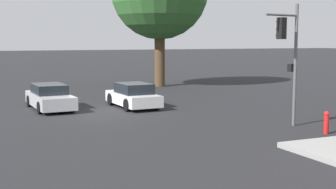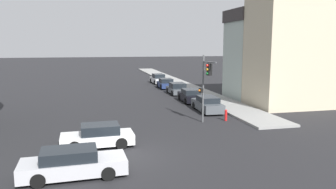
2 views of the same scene
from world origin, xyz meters
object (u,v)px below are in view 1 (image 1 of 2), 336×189
at_px(traffic_signal, 288,48).
at_px(crossing_car_0, 133,96).
at_px(fire_hydrant, 326,122).
at_px(crossing_car_1, 50,97).

relative_size(traffic_signal, crossing_car_0, 1.22).
distance_m(crossing_car_0, fire_hydrant, 11.10).
xyz_separation_m(traffic_signal, fire_hydrant, (1.94, 0.46, -2.92)).
distance_m(crossing_car_0, crossing_car_1, 4.53).
distance_m(traffic_signal, fire_hydrant, 3.54).
bearing_deg(traffic_signal, crossing_car_0, 16.71).
bearing_deg(fire_hydrant, traffic_signal, -166.57).
height_order(traffic_signal, crossing_car_1, traffic_signal).
xyz_separation_m(crossing_car_1, fire_hydrant, (11.39, 8.90, -0.16)).
height_order(crossing_car_1, fire_hydrant, crossing_car_1).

